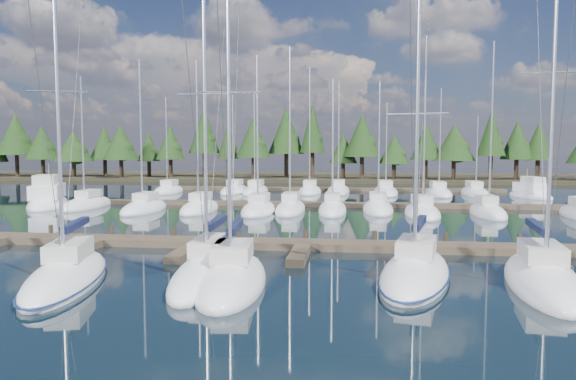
# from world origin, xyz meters

# --- Properties ---
(ground) EXTENTS (260.00, 260.00, 0.00)m
(ground) POSITION_xyz_m (0.00, 30.00, 0.00)
(ground) COLOR black
(ground) RESTS_ON ground
(far_shore) EXTENTS (220.00, 30.00, 0.60)m
(far_shore) POSITION_xyz_m (0.00, 90.00, 0.30)
(far_shore) COLOR #2C2718
(far_shore) RESTS_ON ground
(main_dock) EXTENTS (44.00, 6.13, 0.90)m
(main_dock) POSITION_xyz_m (0.00, 17.36, 0.20)
(main_dock) COLOR #4D4030
(main_dock) RESTS_ON ground
(back_docks) EXTENTS (50.00, 21.80, 0.40)m
(back_docks) POSITION_xyz_m (0.00, 49.58, 0.20)
(back_docks) COLOR #4D4030
(back_docks) RESTS_ON ground
(front_sailboat_1) EXTENTS (4.86, 9.39, 14.36)m
(front_sailboat_1) POSITION_xyz_m (-9.19, 9.15, 0.29)
(front_sailboat_1) COLOR white
(front_sailboat_1) RESTS_ON ground
(front_sailboat_2) EXTENTS (2.85, 9.10, 14.32)m
(front_sailboat_2) POSITION_xyz_m (-3.48, 10.71, 0.30)
(front_sailboat_2) COLOR white
(front_sailboat_2) RESTS_ON ground
(front_sailboat_3) EXTENTS (3.58, 8.35, 14.21)m
(front_sailboat_3) POSITION_xyz_m (-2.23, 9.57, 0.29)
(front_sailboat_3) COLOR white
(front_sailboat_3) RESTS_ON ground
(front_sailboat_4) EXTENTS (4.83, 9.60, 12.83)m
(front_sailboat_4) POSITION_xyz_m (5.40, 11.59, 0.28)
(front_sailboat_4) COLOR white
(front_sailboat_4) RESTS_ON ground
(front_sailboat_5) EXTENTS (4.04, 9.29, 15.57)m
(front_sailboat_5) POSITION_xyz_m (10.44, 11.03, 0.30)
(front_sailboat_5) COLOR white
(front_sailboat_5) RESTS_ON ground
(back_sailboat_rows) EXTENTS (47.06, 32.61, 16.78)m
(back_sailboat_rows) POSITION_xyz_m (-0.61, 44.78, 0.27)
(back_sailboat_rows) COLOR white
(back_sailboat_rows) RESTS_ON ground
(motor_yacht_left) EXTENTS (7.10, 10.84, 5.17)m
(motor_yacht_left) POSITION_xyz_m (-27.27, 36.71, 0.56)
(motor_yacht_left) COLOR white
(motor_yacht_left) RESTS_ON ground
(motor_yacht_right) EXTENTS (4.41, 8.51, 4.05)m
(motor_yacht_right) POSITION_xyz_m (23.68, 52.45, 0.45)
(motor_yacht_right) COLOR white
(motor_yacht_right) RESTS_ON ground
(tree_line) EXTENTS (186.99, 11.84, 13.31)m
(tree_line) POSITION_xyz_m (-0.69, 80.20, 7.22)
(tree_line) COLOR black
(tree_line) RESTS_ON far_shore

